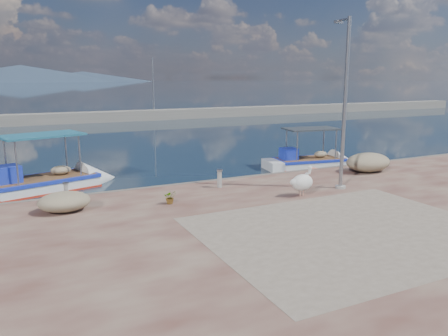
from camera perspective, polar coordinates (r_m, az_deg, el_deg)
ground at (r=15.94m, az=6.06°, el=-7.09°), size 1400.00×1400.00×0.00m
quay at (r=11.60m, az=22.48°, el=-14.04°), size 44.00×22.00×0.50m
quay_patch at (r=14.10m, az=16.15°, el=-7.87°), size 9.00×7.00×0.01m
breakwater at (r=53.55m, az=-17.38°, el=6.34°), size 120.00×2.20×7.50m
mountains at (r=662.88m, az=-25.46°, el=10.98°), size 370.00×280.00×22.00m
boat_left at (r=21.84m, az=-22.44°, el=-2.10°), size 6.65×3.73×3.04m
boat_right at (r=25.84m, az=11.06°, el=0.54°), size 5.76×2.64×2.67m
pelican at (r=17.55m, az=10.23°, el=-1.79°), size 1.25×0.61×1.22m
lamp_post at (r=18.79m, az=15.42°, el=7.27°), size 0.44×0.96×7.00m
bollard_near at (r=18.64m, az=-0.60°, el=-1.27°), size 0.26×0.26×0.79m
bollard_far at (r=17.85m, az=-19.92°, el=-2.75°), size 0.23×0.23×0.69m
potted_plant at (r=16.41m, az=-7.04°, el=-3.79°), size 0.54×0.50×0.51m
net_pile_c at (r=22.97m, az=18.31°, el=0.71°), size 2.40×1.71×0.94m
net_pile_b at (r=16.36m, az=-20.15°, el=-4.15°), size 1.79×1.39×0.70m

